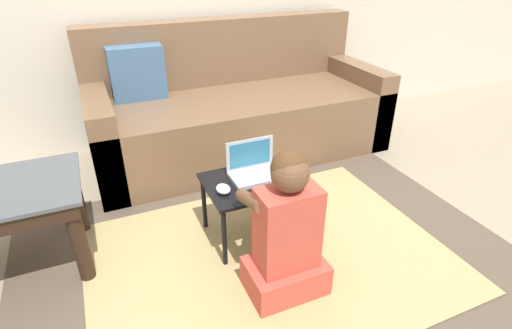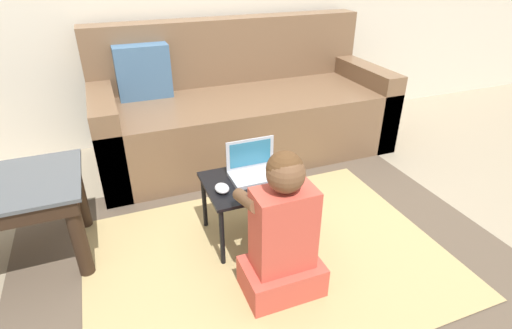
{
  "view_description": "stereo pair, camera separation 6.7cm",
  "coord_description": "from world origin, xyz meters",
  "px_view_note": "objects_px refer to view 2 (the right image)",
  "views": [
    {
      "loc": [
        -0.76,
        -1.64,
        1.38
      ],
      "look_at": [
        -0.04,
        0.01,
        0.4
      ],
      "focal_mm": 28.0,
      "sensor_mm": 36.0,
      "label": 1
    },
    {
      "loc": [
        -0.7,
        -1.67,
        1.38
      ],
      "look_at": [
        -0.04,
        0.01,
        0.4
      ],
      "focal_mm": 28.0,
      "sensor_mm": 36.0,
      "label": 2
    }
  ],
  "objects_px": {
    "couch": "(242,110)",
    "person_seated": "(283,236)",
    "laptop": "(255,170)",
    "computer_mouse": "(222,188)",
    "laptop_desk": "(253,188)"
  },
  "relations": [
    {
      "from": "couch",
      "to": "person_seated",
      "type": "xyz_separation_m",
      "value": [
        -0.33,
        -1.45,
        -0.01
      ]
    },
    {
      "from": "laptop_desk",
      "to": "laptop",
      "type": "bearing_deg",
      "value": 57.48
    },
    {
      "from": "person_seated",
      "to": "couch",
      "type": "bearing_deg",
      "value": 77.06
    },
    {
      "from": "couch",
      "to": "laptop",
      "type": "xyz_separation_m",
      "value": [
        -0.28,
        -1.0,
        0.06
      ]
    },
    {
      "from": "laptop",
      "to": "person_seated",
      "type": "height_order",
      "value": "person_seated"
    },
    {
      "from": "laptop_desk",
      "to": "person_seated",
      "type": "bearing_deg",
      "value": -93.43
    },
    {
      "from": "person_seated",
      "to": "laptop_desk",
      "type": "bearing_deg",
      "value": 86.57
    },
    {
      "from": "couch",
      "to": "laptop_desk",
      "type": "bearing_deg",
      "value": -106.61
    },
    {
      "from": "laptop",
      "to": "computer_mouse",
      "type": "height_order",
      "value": "laptop"
    },
    {
      "from": "laptop_desk",
      "to": "computer_mouse",
      "type": "height_order",
      "value": "computer_mouse"
    },
    {
      "from": "couch",
      "to": "person_seated",
      "type": "bearing_deg",
      "value": -102.94
    },
    {
      "from": "laptop",
      "to": "computer_mouse",
      "type": "distance_m",
      "value": 0.22
    },
    {
      "from": "laptop",
      "to": "person_seated",
      "type": "relative_size",
      "value": 0.37
    },
    {
      "from": "computer_mouse",
      "to": "person_seated",
      "type": "relative_size",
      "value": 0.13
    },
    {
      "from": "laptop",
      "to": "person_seated",
      "type": "bearing_deg",
      "value": -96.22
    }
  ]
}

